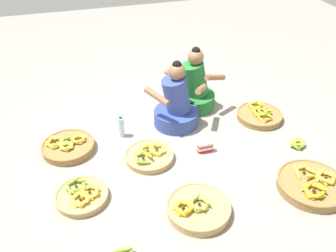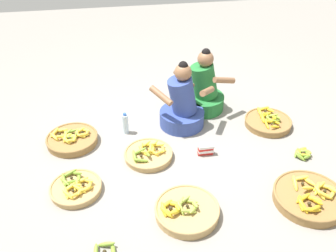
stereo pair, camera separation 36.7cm
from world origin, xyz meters
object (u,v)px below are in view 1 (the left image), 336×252
object	(u,v)px
vendor_woman_front	(176,105)
packet_carton_stack	(205,147)
banana_basket_front_left	(149,156)
banana_basket_back_left	(198,208)
banana_basket_back_center	(68,146)
banana_basket_near_bicycle	(82,195)
loose_bananas_near_vendor	(298,143)
banana_basket_front_center	(312,184)
water_bottle	(121,127)
vendor_woman_behind	(194,89)
banana_basket_front_right	(260,115)

from	to	relation	value
vendor_woman_front	packet_carton_stack	size ratio (longest dim) A/B	4.90
banana_basket_front_left	packet_carton_stack	xyz separation A→B (m)	(0.60, -0.05, 0.02)
banana_basket_front_left	banana_basket_back_left	world-z (taller)	banana_basket_back_left
banana_basket_back_center	banana_basket_near_bicycle	world-z (taller)	banana_basket_back_center
banana_basket_front_left	loose_bananas_near_vendor	world-z (taller)	banana_basket_front_left
vendor_woman_front	banana_basket_back_left	world-z (taller)	vendor_woman_front
banana_basket_back_center	banana_basket_front_center	size ratio (longest dim) A/B	0.87
banana_basket_front_center	water_bottle	size ratio (longest dim) A/B	2.47
banana_basket_front_left	banana_basket_front_center	size ratio (longest dim) A/B	0.79
vendor_woman_front	water_bottle	distance (m)	0.68
water_bottle	packet_carton_stack	world-z (taller)	water_bottle
banana_basket_near_bicycle	water_bottle	size ratio (longest dim) A/B	1.86
water_bottle	loose_bananas_near_vendor	bearing A→B (deg)	-21.76
banana_basket_front_center	loose_bananas_near_vendor	world-z (taller)	banana_basket_front_center
vendor_woman_behind	packet_carton_stack	bearing A→B (deg)	-102.00
banana_basket_front_left	banana_basket_front_right	distance (m)	1.50
banana_basket_front_center	water_bottle	world-z (taller)	water_bottle
vendor_woman_front	banana_basket_front_right	bearing A→B (deg)	-10.47
vendor_woman_behind	loose_bananas_near_vendor	world-z (taller)	vendor_woman_behind
banana_basket_front_left	loose_bananas_near_vendor	xyz separation A→B (m)	(1.61, -0.24, -0.01)
vendor_woman_front	loose_bananas_near_vendor	world-z (taller)	vendor_woman_front
banana_basket_back_center	banana_basket_front_right	xyz separation A→B (m)	(2.26, -0.04, -0.00)
water_bottle	banana_basket_front_right	bearing A→B (deg)	-4.46
vendor_woman_front	packet_carton_stack	world-z (taller)	vendor_woman_front
banana_basket_front_center	banana_basket_front_right	xyz separation A→B (m)	(0.11, 1.21, -0.01)
banana_basket_near_bicycle	packet_carton_stack	world-z (taller)	banana_basket_near_bicycle
banana_basket_back_center	banana_basket_near_bicycle	bearing A→B (deg)	-84.84
banana_basket_back_left	loose_bananas_near_vendor	world-z (taller)	banana_basket_back_left
banana_basket_back_left	banana_basket_front_left	bearing A→B (deg)	105.60
banana_basket_near_bicycle	water_bottle	xyz separation A→B (m)	(0.53, 0.86, 0.08)
banana_basket_back_center	loose_bananas_near_vendor	world-z (taller)	banana_basket_back_center
vendor_woman_behind	banana_basket_front_left	distance (m)	1.18
loose_bananas_near_vendor	packet_carton_stack	distance (m)	1.03
banana_basket_front_left	banana_basket_front_right	xyz separation A→B (m)	(1.46, 0.35, 0.01)
banana_basket_back_center	banana_basket_near_bicycle	xyz separation A→B (m)	(0.07, -0.76, -0.01)
banana_basket_back_center	packet_carton_stack	xyz separation A→B (m)	(1.40, -0.44, 0.01)
vendor_woman_front	banana_basket_back_left	bearing A→B (deg)	-99.69
banana_basket_back_center	banana_basket_front_left	xyz separation A→B (m)	(0.80, -0.39, -0.01)
vendor_woman_front	banana_basket_front_center	distance (m)	1.67
banana_basket_front_left	packet_carton_stack	distance (m)	0.61
banana_basket_front_center	packet_carton_stack	size ratio (longest dim) A/B	3.90
banana_basket_front_left	banana_basket_front_right	world-z (taller)	banana_basket_front_right
banana_basket_back_center	packet_carton_stack	bearing A→B (deg)	-17.48
banana_basket_front_center	banana_basket_near_bicycle	size ratio (longest dim) A/B	1.33
water_bottle	banana_basket_near_bicycle	bearing A→B (deg)	-121.70
banana_basket_front_right	banana_basket_front_center	bearing A→B (deg)	-94.97
banana_basket_back_left	banana_basket_front_right	size ratio (longest dim) A/B	1.04
vendor_woman_front	banana_basket_near_bicycle	xyz separation A→B (m)	(-1.19, -0.91, -0.22)
vendor_woman_front	banana_basket_near_bicycle	world-z (taller)	vendor_woman_front
banana_basket_front_left	water_bottle	world-z (taller)	water_bottle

